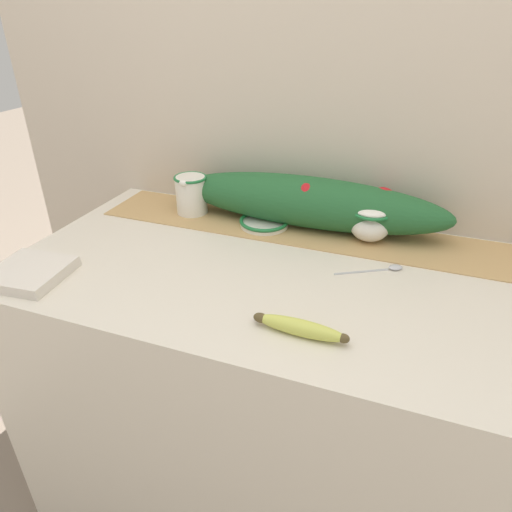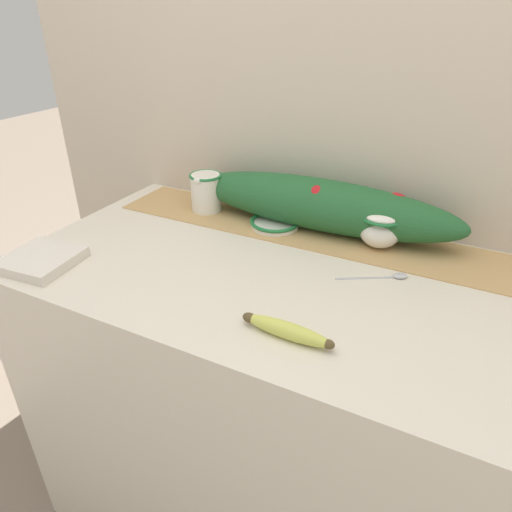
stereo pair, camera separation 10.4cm
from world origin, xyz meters
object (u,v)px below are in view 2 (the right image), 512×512
Objects in this scene: small_dish at (275,223)px; cream_pitcher at (207,191)px; sugar_bowl at (381,227)px; spoon at (394,276)px; napkin_stack at (41,260)px; banana at (287,330)px.

cream_pitcher is at bearing 175.83° from small_dish.
spoon is (0.07, -0.14, -0.05)m from sugar_bowl.
napkin_stack is (-0.41, -0.45, -0.00)m from small_dish.
small_dish is at bearing 117.53° from banana.
banana reaches higher than spoon.
spoon is at bearing 66.45° from banana.
napkin_stack reaches higher than small_dish.
sugar_bowl is 0.16m from spoon.
cream_pitcher is 0.83× the size of small_dish.
sugar_bowl is 0.79× the size of spoon.
cream_pitcher is 0.97× the size of sugar_bowl.
cream_pitcher reaches higher than small_dish.
banana is at bearing -62.47° from small_dish.
sugar_bowl is at bearing 3.05° from small_dish.
banana is at bearing -143.51° from spoon.
napkin_stack is at bearing -178.60° from banana.
banana is 1.25× the size of spoon.
cream_pitcher is at bearing 68.84° from napkin_stack.
sugar_bowl reaches higher than napkin_stack.
sugar_bowl is 0.86× the size of small_dish.
napkin_stack is (-0.77, -0.32, 0.01)m from spoon.
spoon is (0.59, -0.14, -0.06)m from cream_pitcher.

